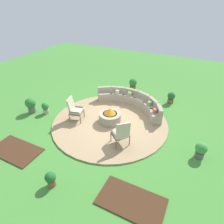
{
  "coord_description": "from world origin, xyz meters",
  "views": [
    {
      "loc": [
        3.32,
        -6.43,
        5.08
      ],
      "look_at": [
        0.0,
        0.2,
        0.45
      ],
      "focal_mm": 31.31,
      "sensor_mm": 36.0,
      "label": 1
    }
  ],
  "objects_px": {
    "fire_pit": "(110,116)",
    "potted_plant_2": "(133,84)",
    "potted_plant_5": "(171,97)",
    "potted_plant_0": "(201,150)",
    "potted_plant_1": "(31,104)",
    "curved_stone_bench": "(132,102)",
    "lounge_chair_front_left": "(74,109)",
    "potted_plant_3": "(45,108)",
    "potted_plant_4": "(51,179)",
    "lounge_chair_front_right": "(121,133)"
  },
  "relations": [
    {
      "from": "curved_stone_bench",
      "to": "potted_plant_0",
      "type": "distance_m",
      "value": 4.03
    },
    {
      "from": "potted_plant_1",
      "to": "potted_plant_5",
      "type": "height_order",
      "value": "potted_plant_1"
    },
    {
      "from": "lounge_chair_front_right",
      "to": "potted_plant_2",
      "type": "distance_m",
      "value": 5.04
    },
    {
      "from": "potted_plant_0",
      "to": "potted_plant_4",
      "type": "bearing_deg",
      "value": -139.8
    },
    {
      "from": "fire_pit",
      "to": "potted_plant_2",
      "type": "relative_size",
      "value": 1.39
    },
    {
      "from": "curved_stone_bench",
      "to": "potted_plant_5",
      "type": "xyz_separation_m",
      "value": [
        1.62,
        1.38,
        -0.02
      ]
    },
    {
      "from": "potted_plant_4",
      "to": "potted_plant_2",
      "type": "bearing_deg",
      "value": 92.09
    },
    {
      "from": "lounge_chair_front_right",
      "to": "lounge_chair_front_left",
      "type": "bearing_deg",
      "value": 116.69
    },
    {
      "from": "potted_plant_0",
      "to": "potted_plant_2",
      "type": "height_order",
      "value": "potted_plant_2"
    },
    {
      "from": "curved_stone_bench",
      "to": "lounge_chair_front_left",
      "type": "distance_m",
      "value": 2.94
    },
    {
      "from": "potted_plant_1",
      "to": "lounge_chair_front_left",
      "type": "bearing_deg",
      "value": 8.85
    },
    {
      "from": "fire_pit",
      "to": "potted_plant_2",
      "type": "bearing_deg",
      "value": 95.33
    },
    {
      "from": "potted_plant_2",
      "to": "potted_plant_3",
      "type": "xyz_separation_m",
      "value": [
        -2.78,
        -4.34,
        -0.07
      ]
    },
    {
      "from": "curved_stone_bench",
      "to": "lounge_chair_front_right",
      "type": "distance_m",
      "value": 2.93
    },
    {
      "from": "potted_plant_4",
      "to": "potted_plant_0",
      "type": "bearing_deg",
      "value": 40.2
    },
    {
      "from": "curved_stone_bench",
      "to": "potted_plant_4",
      "type": "relative_size",
      "value": 7.18
    },
    {
      "from": "potted_plant_5",
      "to": "lounge_chair_front_left",
      "type": "bearing_deg",
      "value": -134.33
    },
    {
      "from": "fire_pit",
      "to": "potted_plant_1",
      "type": "xyz_separation_m",
      "value": [
        -3.8,
        -0.91,
        0.1
      ]
    },
    {
      "from": "fire_pit",
      "to": "lounge_chair_front_right",
      "type": "height_order",
      "value": "lounge_chair_front_right"
    },
    {
      "from": "potted_plant_0",
      "to": "potted_plant_1",
      "type": "xyz_separation_m",
      "value": [
        -7.63,
        -0.44,
        0.11
      ]
    },
    {
      "from": "curved_stone_bench",
      "to": "potted_plant_2",
      "type": "height_order",
      "value": "curved_stone_bench"
    },
    {
      "from": "lounge_chair_front_left",
      "to": "potted_plant_2",
      "type": "height_order",
      "value": "lounge_chair_front_left"
    },
    {
      "from": "fire_pit",
      "to": "potted_plant_0",
      "type": "xyz_separation_m",
      "value": [
        3.83,
        -0.48,
        -0.0
      ]
    },
    {
      "from": "lounge_chair_front_right",
      "to": "potted_plant_1",
      "type": "xyz_separation_m",
      "value": [
        -4.87,
        0.26,
        -0.17
      ]
    },
    {
      "from": "potted_plant_5",
      "to": "potted_plant_2",
      "type": "bearing_deg",
      "value": 165.5
    },
    {
      "from": "potted_plant_1",
      "to": "potted_plant_4",
      "type": "height_order",
      "value": "potted_plant_1"
    },
    {
      "from": "potted_plant_1",
      "to": "potted_plant_4",
      "type": "relative_size",
      "value": 1.48
    },
    {
      "from": "curved_stone_bench",
      "to": "lounge_chair_front_right",
      "type": "height_order",
      "value": "lounge_chair_front_right"
    },
    {
      "from": "curved_stone_bench",
      "to": "potted_plant_2",
      "type": "xyz_separation_m",
      "value": [
        -0.75,
        1.99,
        0.03
      ]
    },
    {
      "from": "potted_plant_5",
      "to": "potted_plant_1",
      "type": "bearing_deg",
      "value": -145.77
    },
    {
      "from": "fire_pit",
      "to": "potted_plant_1",
      "type": "relative_size",
      "value": 1.28
    },
    {
      "from": "lounge_chair_front_right",
      "to": "potted_plant_1",
      "type": "bearing_deg",
      "value": 127.21
    },
    {
      "from": "potted_plant_5",
      "to": "potted_plant_3",
      "type": "bearing_deg",
      "value": -144.16
    },
    {
      "from": "potted_plant_1",
      "to": "potted_plant_3",
      "type": "distance_m",
      "value": 0.73
    },
    {
      "from": "potted_plant_2",
      "to": "potted_plant_1",
      "type": "bearing_deg",
      "value": -127.06
    },
    {
      "from": "potted_plant_2",
      "to": "fire_pit",
      "type": "bearing_deg",
      "value": -84.67
    },
    {
      "from": "potted_plant_2",
      "to": "potted_plant_5",
      "type": "distance_m",
      "value": 2.45
    },
    {
      "from": "lounge_chair_front_left",
      "to": "potted_plant_5",
      "type": "height_order",
      "value": "lounge_chair_front_left"
    },
    {
      "from": "lounge_chair_front_left",
      "to": "potted_plant_0",
      "type": "xyz_separation_m",
      "value": [
        5.32,
        0.08,
        -0.29
      ]
    },
    {
      "from": "curved_stone_bench",
      "to": "lounge_chair_front_right",
      "type": "bearing_deg",
      "value": -76.94
    },
    {
      "from": "fire_pit",
      "to": "potted_plant_1",
      "type": "distance_m",
      "value": 3.91
    },
    {
      "from": "potted_plant_1",
      "to": "fire_pit",
      "type": "bearing_deg",
      "value": 13.54
    },
    {
      "from": "potted_plant_1",
      "to": "potted_plant_2",
      "type": "xyz_separation_m",
      "value": [
        3.46,
        4.58,
        -0.05
      ]
    },
    {
      "from": "lounge_chair_front_left",
      "to": "potted_plant_2",
      "type": "bearing_deg",
      "value": 150.11
    },
    {
      "from": "potted_plant_4",
      "to": "fire_pit",
      "type": "bearing_deg",
      "value": 88.93
    },
    {
      "from": "lounge_chair_front_right",
      "to": "potted_plant_3",
      "type": "relative_size",
      "value": 1.85
    },
    {
      "from": "fire_pit",
      "to": "potted_plant_5",
      "type": "distance_m",
      "value": 3.66
    },
    {
      "from": "potted_plant_0",
      "to": "potted_plant_4",
      "type": "height_order",
      "value": "potted_plant_0"
    },
    {
      "from": "curved_stone_bench",
      "to": "lounge_chair_front_left",
      "type": "bearing_deg",
      "value": -130.53
    },
    {
      "from": "potted_plant_4",
      "to": "potted_plant_5",
      "type": "distance_m",
      "value": 7.14
    }
  ]
}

